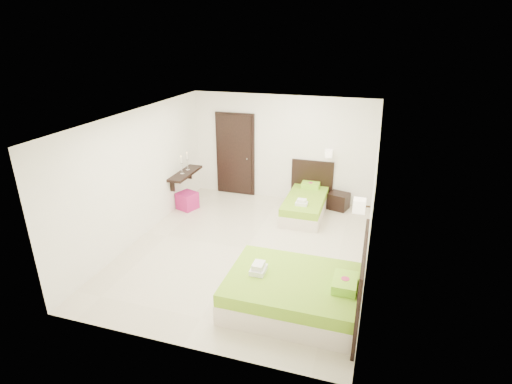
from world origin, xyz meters
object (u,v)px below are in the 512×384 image
(bed_single, at_px, (306,203))
(bed_double, at_px, (298,292))
(ottoman, at_px, (187,201))
(nightstand, at_px, (339,201))

(bed_single, bearing_deg, bed_double, -81.43)
(bed_double, height_order, ottoman, bed_double)
(bed_single, height_order, bed_double, bed_double)
(bed_double, distance_m, nightstand, 3.96)
(bed_double, height_order, nightstand, bed_double)
(nightstand, bearing_deg, ottoman, -147.51)
(nightstand, relative_size, ottoman, 1.09)
(bed_single, height_order, nightstand, bed_single)
(nightstand, bearing_deg, bed_double, -77.26)
(nightstand, distance_m, ottoman, 3.63)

